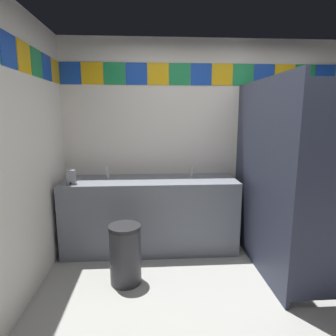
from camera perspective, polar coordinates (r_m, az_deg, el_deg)
ground_plane at (r=2.80m, az=14.76°, el=-25.80°), size 8.19×8.19×0.00m
wall_back at (r=3.80m, az=8.21°, el=5.19°), size 3.72×0.09×2.56m
vanity_counter at (r=3.56m, az=-3.52°, el=-9.02°), size 2.06×0.62×0.88m
faucet_left at (r=3.55m, az=-11.98°, el=-1.17°), size 0.04×0.10×0.14m
faucet_right at (r=3.55m, az=4.74°, el=-0.98°), size 0.04×0.10×0.14m
soap_dispenser at (r=3.35m, az=-18.76°, el=-1.76°), size 0.09×0.09×0.16m
stall_divider at (r=3.00m, az=22.43°, el=-2.60°), size 0.92×1.56×2.00m
toilet at (r=3.92m, az=23.25°, el=-10.24°), size 0.39×0.49×0.74m
trash_bin at (r=2.95m, az=-8.51°, el=-16.63°), size 0.31×0.31×0.59m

